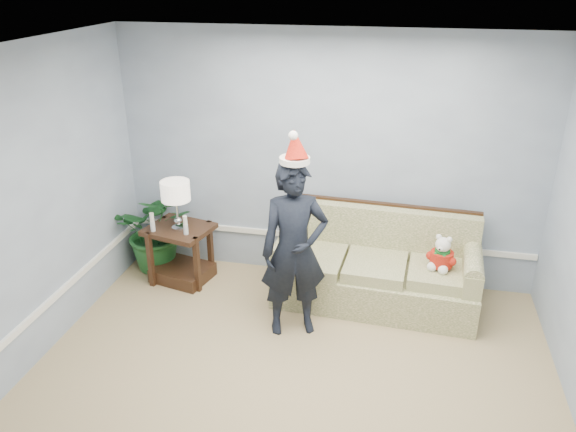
% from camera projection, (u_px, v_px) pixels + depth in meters
% --- Properties ---
extents(room_shell, '(4.54, 5.04, 2.74)m').
position_uv_depth(room_shell, '(271.00, 279.00, 3.68)').
color(room_shell, tan).
rests_on(room_shell, ground).
extents(wainscot_trim, '(4.49, 4.99, 0.06)m').
position_uv_depth(wainscot_trim, '(181.00, 286.00, 5.32)').
color(wainscot_trim, white).
rests_on(wainscot_trim, room_shell).
extents(sofa, '(2.09, 0.99, 0.96)m').
position_uv_depth(sofa, '(376.00, 270.00, 5.82)').
color(sofa, '#52642F').
rests_on(sofa, room_shell).
extents(side_table, '(0.77, 0.69, 0.64)m').
position_uv_depth(side_table, '(182.00, 259.00, 6.23)').
color(side_table, '#3A2015').
rests_on(side_table, room_shell).
extents(table_lamp, '(0.31, 0.31, 0.55)m').
position_uv_depth(table_lamp, '(176.00, 193.00, 5.86)').
color(table_lamp, silver).
rests_on(table_lamp, side_table).
extents(candle_pair, '(0.43, 0.05, 0.21)m').
position_uv_depth(candle_pair, '(169.00, 224.00, 5.91)').
color(candle_pair, silver).
rests_on(candle_pair, side_table).
extents(houseplant, '(0.97, 0.88, 0.95)m').
position_uv_depth(houseplant, '(157.00, 230.00, 6.38)').
color(houseplant, '#1D5625').
rests_on(houseplant, room_shell).
extents(man, '(0.72, 0.60, 1.70)m').
position_uv_depth(man, '(294.00, 250.00, 5.12)').
color(man, black).
rests_on(man, room_shell).
extents(santa_hat, '(0.35, 0.38, 0.31)m').
position_uv_depth(santa_hat, '(295.00, 148.00, 4.74)').
color(santa_hat, white).
rests_on(santa_hat, man).
extents(teddy_bear, '(0.29, 0.29, 0.36)m').
position_uv_depth(teddy_bear, '(442.00, 257.00, 5.46)').
color(teddy_bear, white).
rests_on(teddy_bear, sofa).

